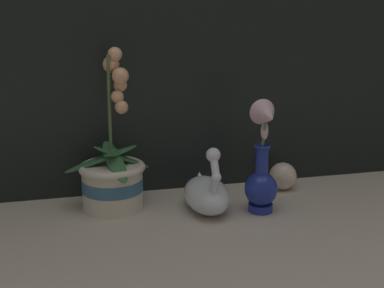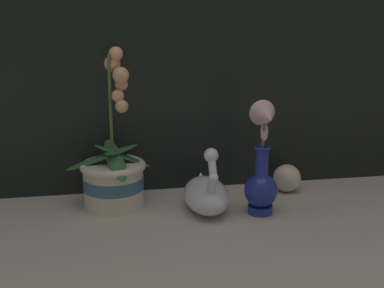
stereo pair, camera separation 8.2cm
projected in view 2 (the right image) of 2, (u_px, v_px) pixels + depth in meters
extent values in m
plane|color=#BCB2A3|center=(221.00, 231.00, 1.20)|extent=(2.80, 2.80, 0.00)
cylinder|color=beige|center=(114.00, 184.00, 1.34)|extent=(0.15, 0.15, 0.11)
cylinder|color=#386689|center=(114.00, 182.00, 1.33)|extent=(0.15, 0.15, 0.03)
torus|color=beige|center=(113.00, 166.00, 1.32)|extent=(0.16, 0.16, 0.02)
cylinder|color=#4C6B3D|center=(111.00, 110.00, 1.29)|extent=(0.01, 0.04, 0.27)
ellipsoid|color=#2D6038|center=(123.00, 156.00, 1.33)|extent=(0.15, 0.07, 0.08)
ellipsoid|color=#2D6038|center=(114.00, 154.00, 1.34)|extent=(0.07, 0.17, 0.06)
ellipsoid|color=#2D6038|center=(102.00, 157.00, 1.31)|extent=(0.18, 0.06, 0.07)
ellipsoid|color=#2D6038|center=(115.00, 160.00, 1.29)|extent=(0.07, 0.15, 0.08)
sphere|color=#E5A87F|center=(116.00, 54.00, 1.25)|extent=(0.03, 0.03, 0.03)
sphere|color=#E5A87F|center=(112.00, 64.00, 1.26)|extent=(0.04, 0.04, 0.04)
sphere|color=#E5A87F|center=(121.00, 75.00, 1.25)|extent=(0.04, 0.04, 0.04)
sphere|color=#E5A87F|center=(121.00, 84.00, 1.27)|extent=(0.03, 0.03, 0.03)
sphere|color=#E5A87F|center=(118.00, 96.00, 1.26)|extent=(0.03, 0.03, 0.03)
sphere|color=#E5A87F|center=(122.00, 106.00, 1.26)|extent=(0.03, 0.03, 0.03)
ellipsoid|color=silver|center=(206.00, 195.00, 1.30)|extent=(0.11, 0.18, 0.08)
cone|color=silver|center=(201.00, 182.00, 1.36)|extent=(0.05, 0.06, 0.06)
cylinder|color=silver|center=(212.00, 186.00, 1.23)|extent=(0.02, 0.05, 0.06)
sphere|color=silver|center=(213.00, 178.00, 1.21)|extent=(0.02, 0.02, 0.02)
cylinder|color=silver|center=(212.00, 166.00, 1.22)|extent=(0.02, 0.04, 0.05)
sphere|color=silver|center=(211.00, 155.00, 1.22)|extent=(0.03, 0.03, 0.03)
cylinder|color=navy|center=(260.00, 209.00, 1.30)|extent=(0.06, 0.06, 0.02)
ellipsoid|color=navy|center=(261.00, 190.00, 1.29)|extent=(0.08, 0.08, 0.08)
cylinder|color=navy|center=(262.00, 162.00, 1.27)|extent=(0.03, 0.03, 0.07)
torus|color=navy|center=(262.00, 148.00, 1.26)|extent=(0.04, 0.04, 0.01)
cylinder|color=#567A47|center=(264.00, 136.00, 1.25)|extent=(0.01, 0.02, 0.06)
cone|color=beige|center=(266.00, 117.00, 1.22)|extent=(0.06, 0.07, 0.07)
ellipsoid|color=beige|center=(264.00, 132.00, 1.25)|extent=(0.02, 0.02, 0.04)
sphere|color=beige|center=(287.00, 178.00, 1.44)|extent=(0.08, 0.08, 0.08)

